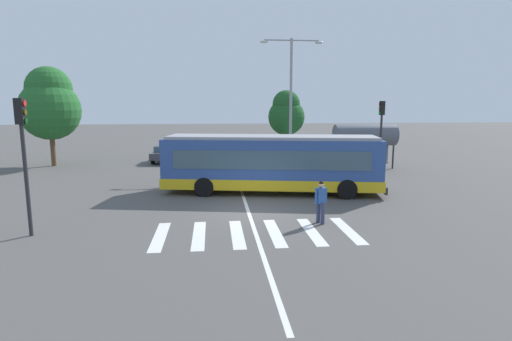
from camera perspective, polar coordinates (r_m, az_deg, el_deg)
ground_plane at (r=18.27m, az=-0.74°, el=-5.69°), size 160.00×160.00×0.00m
city_transit_bus at (r=21.72m, az=2.19°, el=0.99°), size 11.81×4.67×3.06m
pedestrian_crossing_street at (r=16.43m, az=9.02°, el=-4.04°), size 0.53×0.41×1.72m
parked_car_charcoal at (r=34.41m, az=-12.31°, el=2.49°), size 2.29×4.67×1.35m
parked_car_blue at (r=34.87m, az=-7.55°, el=2.71°), size 2.20×4.64×1.35m
parked_car_red at (r=34.23m, az=-3.03°, el=2.66°), size 2.00×4.56×1.35m
parked_car_champagne at (r=34.95m, az=1.17°, el=2.81°), size 2.26×4.66×1.35m
parked_car_silver at (r=35.20m, az=5.58°, el=2.81°), size 2.05×4.59×1.35m
parked_car_teal at (r=36.02m, az=9.75°, el=2.87°), size 2.35×4.69×1.35m
traffic_light_near_corner at (r=16.47m, az=-29.66°, el=3.07°), size 0.33×0.32×4.92m
traffic_light_far_corner at (r=28.12m, az=17.04°, el=5.94°), size 0.33×0.32×4.89m
bus_stop_shelter at (r=30.62m, az=14.93°, el=4.68°), size 4.50×1.54×3.25m
twin_arm_street_lamp at (r=30.78m, az=4.89°, el=11.19°), size 4.62×0.32×9.39m
background_tree_left at (r=34.79m, az=-26.82°, el=8.27°), size 4.47×4.47×7.48m
background_tree_right at (r=37.58m, az=4.24°, el=7.95°), size 3.32×3.32×5.93m
crosswalk_painted_stripes at (r=15.27m, az=0.00°, el=-8.72°), size 7.42×3.34×0.01m
lane_center_line at (r=20.19m, az=-1.59°, el=-4.23°), size 0.16×24.00×0.01m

